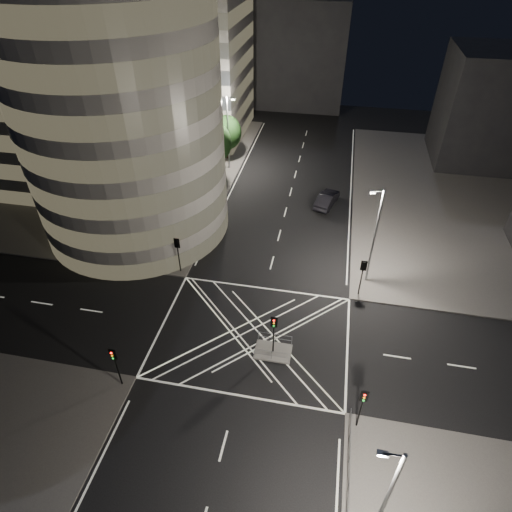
% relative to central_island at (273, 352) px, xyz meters
% --- Properties ---
extents(ground, '(120.00, 120.00, 0.00)m').
position_rel_central_island_xyz_m(ground, '(-2.00, 1.50, -0.07)').
color(ground, black).
rests_on(ground, ground).
extents(sidewalk_far_left, '(42.00, 42.00, 0.15)m').
position_rel_central_island_xyz_m(sidewalk_far_left, '(-31.00, 28.50, 0.00)').
color(sidewalk_far_left, '#53514E').
rests_on(sidewalk_far_left, ground).
extents(central_island, '(3.00, 2.00, 0.15)m').
position_rel_central_island_xyz_m(central_island, '(0.00, 0.00, 0.00)').
color(central_island, slate).
rests_on(central_island, ground).
extents(office_tower_curved, '(30.00, 29.00, 27.20)m').
position_rel_central_island_xyz_m(office_tower_curved, '(-22.74, 20.24, 12.58)').
color(office_tower_curved, gray).
rests_on(office_tower_curved, sidewalk_far_left).
extents(office_block_rear, '(24.00, 16.00, 22.00)m').
position_rel_central_island_xyz_m(office_block_rear, '(-24.00, 43.50, 11.07)').
color(office_block_rear, gray).
rests_on(office_block_rear, sidewalk_far_left).
extents(building_right_far, '(14.00, 12.00, 15.00)m').
position_rel_central_island_xyz_m(building_right_far, '(24.00, 41.50, 7.58)').
color(building_right_far, black).
rests_on(building_right_far, sidewalk_far_right).
extents(building_far_end, '(18.00, 8.00, 18.00)m').
position_rel_central_island_xyz_m(building_far_end, '(-6.00, 59.50, 8.93)').
color(building_far_end, black).
rests_on(building_far_end, ground).
extents(tree_a, '(4.33, 4.33, 7.31)m').
position_rel_central_island_xyz_m(tree_a, '(-12.50, 10.50, 4.89)').
color(tree_a, black).
rests_on(tree_a, sidewalk_far_left).
extents(tree_b, '(4.84, 4.84, 8.02)m').
position_rel_central_island_xyz_m(tree_b, '(-12.50, 16.50, 5.30)').
color(tree_b, black).
rests_on(tree_b, sidewalk_far_left).
extents(tree_c, '(4.30, 4.30, 6.55)m').
position_rel_central_island_xyz_m(tree_c, '(-12.50, 22.50, 4.15)').
color(tree_c, black).
rests_on(tree_c, sidewalk_far_left).
extents(tree_d, '(4.39, 4.39, 7.43)m').
position_rel_central_island_xyz_m(tree_d, '(-12.50, 28.50, 4.97)').
color(tree_d, black).
rests_on(tree_d, sidewalk_far_left).
extents(tree_e, '(4.28, 4.28, 6.37)m').
position_rel_central_island_xyz_m(tree_e, '(-12.50, 34.50, 3.98)').
color(tree_e, black).
rests_on(tree_e, sidewalk_far_left).
extents(traffic_signal_fl, '(0.55, 0.22, 4.00)m').
position_rel_central_island_xyz_m(traffic_signal_fl, '(-10.80, 8.30, 2.84)').
color(traffic_signal_fl, black).
rests_on(traffic_signal_fl, sidewalk_far_left).
extents(traffic_signal_nl, '(0.55, 0.22, 4.00)m').
position_rel_central_island_xyz_m(traffic_signal_nl, '(-10.80, -5.30, 2.84)').
color(traffic_signal_nl, black).
rests_on(traffic_signal_nl, sidewalk_near_left).
extents(traffic_signal_fr, '(0.55, 0.22, 4.00)m').
position_rel_central_island_xyz_m(traffic_signal_fr, '(6.80, 8.30, 2.84)').
color(traffic_signal_fr, black).
rests_on(traffic_signal_fr, sidewalk_far_right).
extents(traffic_signal_nr, '(0.55, 0.22, 4.00)m').
position_rel_central_island_xyz_m(traffic_signal_nr, '(6.80, -5.30, 2.84)').
color(traffic_signal_nr, black).
rests_on(traffic_signal_nr, sidewalk_near_right).
extents(traffic_signal_island, '(0.55, 0.22, 4.00)m').
position_rel_central_island_xyz_m(traffic_signal_island, '(0.00, 0.00, 2.84)').
color(traffic_signal_island, black).
rests_on(traffic_signal_island, central_island).
extents(street_lamp_left_near, '(1.25, 0.25, 10.00)m').
position_rel_central_island_xyz_m(street_lamp_left_near, '(-11.44, 13.50, 5.47)').
color(street_lamp_left_near, slate).
rests_on(street_lamp_left_near, sidewalk_far_left).
extents(street_lamp_left_far, '(1.25, 0.25, 10.00)m').
position_rel_central_island_xyz_m(street_lamp_left_far, '(-11.44, 31.50, 5.47)').
color(street_lamp_left_far, slate).
rests_on(street_lamp_left_far, sidewalk_far_left).
extents(street_lamp_right_far, '(1.25, 0.25, 10.00)m').
position_rel_central_island_xyz_m(street_lamp_right_far, '(7.44, 10.50, 5.47)').
color(street_lamp_right_far, slate).
rests_on(street_lamp_right_far, sidewalk_far_right).
extents(street_lamp_right_near, '(1.25, 0.25, 10.00)m').
position_rel_central_island_xyz_m(street_lamp_right_near, '(7.44, -12.50, 5.47)').
color(street_lamp_right_near, slate).
rests_on(street_lamp_right_near, sidewalk_near_right).
extents(railing_near_right, '(0.06, 11.70, 1.10)m').
position_rel_central_island_xyz_m(railing_near_right, '(6.30, -10.65, 0.62)').
color(railing_near_right, slate).
rests_on(railing_near_right, sidewalk_near_right).
extents(railing_island_south, '(2.80, 0.06, 1.10)m').
position_rel_central_island_xyz_m(railing_island_south, '(0.00, -0.90, 0.62)').
color(railing_island_south, slate).
rests_on(railing_island_south, central_island).
extents(railing_island_north, '(2.80, 0.06, 1.10)m').
position_rel_central_island_xyz_m(railing_island_north, '(0.00, 0.90, 0.62)').
color(railing_island_north, slate).
rests_on(railing_island_north, central_island).
extents(sedan, '(3.11, 5.43, 1.69)m').
position_rel_central_island_xyz_m(sedan, '(2.78, 24.10, 0.77)').
color(sedan, black).
rests_on(sedan, ground).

